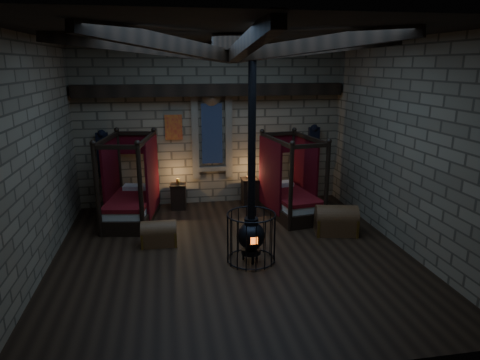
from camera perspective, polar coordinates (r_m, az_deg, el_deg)
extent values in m
cube|color=black|center=(8.68, -0.99, -9.96)|extent=(7.00, 7.00, 0.01)
cube|color=#847054|center=(11.44, -3.80, 7.18)|extent=(7.00, 0.02, 4.20)
cube|color=#847054|center=(4.71, 5.61, -4.61)|extent=(7.00, 0.02, 4.20)
cube|color=#847054|center=(8.25, -25.87, 2.55)|extent=(0.02, 7.00, 4.20)
cube|color=#847054|center=(9.22, 21.04, 4.26)|extent=(0.02, 7.00, 4.20)
cube|color=black|center=(7.87, -1.13, 18.92)|extent=(7.00, 7.00, 0.01)
cube|color=black|center=(11.17, -3.79, 11.89)|extent=(6.86, 0.35, 0.30)
cylinder|color=black|center=(7.86, -1.13, 17.83)|extent=(0.70, 0.70, 0.25)
cube|color=black|center=(11.42, -3.76, 6.16)|extent=(0.55, 0.04, 1.60)
cube|color=maroon|center=(11.34, -8.85, 6.97)|extent=(0.45, 0.03, 0.65)
cube|color=black|center=(11.44, -17.76, 3.18)|extent=(0.30, 0.10, 1.15)
cube|color=black|center=(12.02, 9.77, 4.24)|extent=(0.30, 0.10, 1.15)
cube|color=black|center=(10.69, -14.26, -4.51)|extent=(1.31, 2.08, 0.34)
cube|color=beige|center=(10.61, -14.35, -3.18)|extent=(1.17, 1.91, 0.21)
cube|color=maroon|center=(10.57, -14.39, -2.51)|extent=(1.23, 1.96, 0.09)
cube|color=beige|center=(11.20, -13.60, -0.95)|extent=(0.70, 0.43, 0.13)
cube|color=#54070E|center=(11.20, -13.66, 4.69)|extent=(1.02, 0.21, 0.51)
cylinder|color=black|center=(9.70, -18.51, -1.53)|extent=(0.10, 0.10, 2.05)
cylinder|color=black|center=(11.43, -15.75, 1.16)|extent=(0.10, 0.10, 2.05)
cylinder|color=black|center=(9.46, -13.12, -1.55)|extent=(0.10, 0.10, 2.05)
cylinder|color=black|center=(11.23, -11.15, 1.20)|extent=(0.10, 0.10, 2.05)
cube|color=#54070E|center=(10.82, -16.78, 0.55)|extent=(0.28, 1.39, 1.82)
cube|color=#54070E|center=(10.59, -11.63, 0.58)|extent=(0.28, 1.39, 1.82)
cube|color=black|center=(10.83, 6.81, -3.92)|extent=(1.24, 2.00, 0.33)
cube|color=beige|center=(10.75, 6.86, -2.65)|extent=(1.11, 1.84, 0.20)
cube|color=maroon|center=(10.71, 6.88, -2.00)|extent=(1.17, 1.89, 0.09)
cube|color=beige|center=(11.28, 5.42, -0.59)|extent=(0.67, 0.41, 0.13)
cube|color=#54070E|center=(11.26, 5.05, 4.83)|extent=(0.99, 0.19, 0.50)
cylinder|color=black|center=(9.61, 6.80, -1.19)|extent=(0.10, 0.10, 1.99)
cylinder|color=black|center=(11.21, 2.90, 1.28)|extent=(0.10, 0.10, 1.99)
cylinder|color=black|center=(10.02, 11.49, -0.72)|extent=(0.10, 0.10, 1.99)
cylinder|color=black|center=(11.56, 7.08, 1.61)|extent=(0.10, 0.10, 1.99)
cube|color=#54070E|center=(10.62, 4.00, 0.72)|extent=(0.25, 1.35, 1.76)
cube|color=#54070E|center=(11.01, 8.62, 1.11)|extent=(0.25, 1.35, 1.76)
cube|color=brown|center=(9.24, -10.72, -7.59)|extent=(0.74, 0.46, 0.30)
cylinder|color=brown|center=(9.18, -10.77, -6.71)|extent=(0.74, 0.46, 0.45)
cube|color=#A98734|center=(9.26, -12.84, -7.65)|extent=(0.05, 0.47, 0.32)
cube|color=#A98734|center=(9.23, -8.59, -7.51)|extent=(0.05, 0.47, 0.32)
cube|color=brown|center=(9.88, 12.66, -5.92)|extent=(1.01, 0.74, 0.38)
cylinder|color=brown|center=(9.82, 12.72, -4.89)|extent=(1.01, 0.74, 0.56)
cube|color=#A98734|center=(9.81, 10.21, -5.94)|extent=(0.18, 0.58, 0.40)
cube|color=#A98734|center=(9.97, 15.07, -5.89)|extent=(0.18, 0.58, 0.40)
cube|color=black|center=(11.33, -8.19, -2.27)|extent=(0.42, 0.40, 0.64)
cube|color=black|center=(11.23, -8.26, -0.62)|extent=(0.46, 0.44, 0.04)
cylinder|color=#A98734|center=(11.21, -8.27, -0.18)|extent=(0.09, 0.09, 0.15)
cube|color=black|center=(11.53, 1.32, -1.66)|extent=(0.42, 0.41, 0.69)
cube|color=black|center=(11.42, 1.33, 0.09)|extent=(0.47, 0.45, 0.04)
cube|color=brown|center=(11.41, 1.33, 0.38)|extent=(0.18, 0.13, 0.05)
cylinder|color=black|center=(8.36, 1.48, -9.40)|extent=(0.38, 0.38, 0.10)
sphere|color=black|center=(8.24, 1.50, -7.41)|extent=(0.53, 0.53, 0.53)
cylinder|color=black|center=(8.13, 1.51, -5.56)|extent=(0.27, 0.27, 0.13)
cube|color=#FF5914|center=(8.00, 1.90, -8.11)|extent=(0.13, 0.02, 0.13)
cylinder|color=black|center=(7.70, 1.59, 5.96)|extent=(0.14, 0.14, 3.19)
torus|color=black|center=(8.43, 1.47, -10.46)|extent=(0.94, 0.94, 0.03)
torus|color=black|center=(8.08, 1.52, -4.61)|extent=(0.94, 0.94, 0.03)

